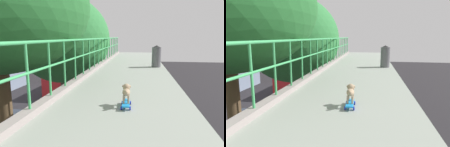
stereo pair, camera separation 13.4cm
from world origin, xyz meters
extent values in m
cylinder|color=#3CA25B|center=(-0.25, 1.55, 6.67)|extent=(0.04, 0.04, 1.04)
cylinder|color=#3CA25B|center=(-0.25, 2.32, 6.67)|extent=(0.04, 0.04, 1.04)
cylinder|color=#3CA25B|center=(-0.25, 3.10, 6.67)|extent=(0.04, 0.04, 1.04)
cylinder|color=#3CA25B|center=(-0.25, 3.87, 6.67)|extent=(0.04, 0.04, 1.04)
cylinder|color=#3CA25B|center=(-0.25, 4.65, 6.67)|extent=(0.04, 0.04, 1.04)
cylinder|color=#3CA25B|center=(-0.25, 5.42, 6.67)|extent=(0.04, 0.04, 1.04)
cylinder|color=#3CA25B|center=(-0.25, 6.20, 6.67)|extent=(0.04, 0.04, 1.04)
cylinder|color=#3CA25B|center=(-0.25, 6.97, 6.67)|extent=(0.04, 0.04, 1.04)
cylinder|color=#3CA25B|center=(-0.25, 7.75, 6.67)|extent=(0.04, 0.04, 1.04)
cylinder|color=#3CA25B|center=(-0.25, 8.52, 6.67)|extent=(0.04, 0.04, 1.04)
cylinder|color=#3CA25B|center=(-0.25, 9.29, 6.67)|extent=(0.04, 0.04, 1.04)
cylinder|color=#3CA25B|center=(-0.25, 10.07, 6.67)|extent=(0.04, 0.04, 1.04)
cylinder|color=#3CA25B|center=(-0.25, 10.84, 6.67)|extent=(0.04, 0.04, 1.04)
cylinder|color=#3CA25B|center=(-0.25, 11.62, 6.67)|extent=(0.04, 0.04, 1.04)
cylinder|color=#3CA25B|center=(-0.25, 12.39, 6.67)|extent=(0.04, 0.04, 1.04)
cylinder|color=#3CA25B|center=(-0.25, 13.17, 6.67)|extent=(0.04, 0.04, 1.04)
cylinder|color=#3CA25B|center=(-0.25, 13.94, 6.67)|extent=(0.04, 0.04, 1.04)
cube|color=silver|center=(-4.34, 8.35, 1.43)|extent=(0.36, 0.16, 0.12)
cylinder|color=black|center=(-3.54, 9.90, 0.34)|extent=(0.19, 0.67, 0.67)
cylinder|color=black|center=(-5.13, 9.90, 0.34)|extent=(0.19, 0.67, 0.67)
cube|color=navy|center=(-7.96, 12.01, 0.59)|extent=(1.63, 3.85, 0.69)
cube|color=#1E232B|center=(-7.96, 12.16, 1.25)|extent=(1.41, 1.58, 0.62)
cylinder|color=black|center=(-7.18, 10.83, 0.35)|extent=(0.23, 0.69, 0.69)
cylinder|color=black|center=(-7.18, 13.19, 0.35)|extent=(0.23, 0.69, 0.69)
cylinder|color=black|center=(-8.73, 13.19, 0.35)|extent=(0.23, 0.69, 0.69)
cube|color=#B21F22|center=(-8.35, 25.40, 1.68)|extent=(2.46, 11.04, 2.81)
cube|color=black|center=(-8.35, 25.40, 2.18)|extent=(2.48, 10.16, 0.70)
cylinder|color=black|center=(-7.17, 29.27, 0.48)|extent=(0.28, 0.96, 0.96)
cylinder|color=black|center=(-9.53, 29.27, 0.48)|extent=(0.28, 0.96, 0.96)
cylinder|color=black|center=(-7.17, 22.37, 0.48)|extent=(0.28, 0.96, 0.96)
cylinder|color=black|center=(-9.53, 22.37, 0.48)|extent=(0.28, 0.96, 0.96)
cylinder|color=#483F32|center=(-2.81, 9.73, 2.84)|extent=(0.53, 0.53, 5.69)
ellipsoid|color=#2F763A|center=(-2.81, 9.73, 7.12)|extent=(5.19, 5.19, 4.82)
cube|color=#1984D4|center=(1.24, 2.17, 6.11)|extent=(0.15, 0.45, 0.02)
cylinder|color=#1222AF|center=(1.31, 2.32, 6.07)|extent=(0.03, 0.06, 0.06)
cylinder|color=#1222AF|center=(1.16, 2.31, 6.07)|extent=(0.03, 0.06, 0.06)
cylinder|color=#1222AF|center=(1.32, 2.02, 6.07)|extent=(0.03, 0.06, 0.06)
cylinder|color=#1222AF|center=(1.17, 2.02, 6.07)|extent=(0.03, 0.06, 0.06)
cylinder|color=tan|center=(1.27, 2.30, 6.20)|extent=(0.04, 0.04, 0.14)
cylinder|color=tan|center=(1.19, 2.29, 6.20)|extent=(0.04, 0.04, 0.14)
cylinder|color=tan|center=(1.28, 2.10, 6.20)|extent=(0.04, 0.04, 0.14)
cylinder|color=tan|center=(1.20, 2.10, 6.20)|extent=(0.04, 0.04, 0.14)
ellipsoid|color=tan|center=(1.24, 2.20, 6.30)|extent=(0.15, 0.26, 0.12)
sphere|color=tan|center=(1.23, 2.31, 6.37)|extent=(0.14, 0.14, 0.14)
ellipsoid|color=tan|center=(1.23, 2.37, 6.36)|extent=(0.05, 0.06, 0.04)
sphere|color=tan|center=(1.28, 2.31, 6.38)|extent=(0.06, 0.06, 0.06)
sphere|color=tan|center=(1.18, 2.31, 6.38)|extent=(0.06, 0.06, 0.06)
sphere|color=tan|center=(1.24, 2.06, 6.34)|extent=(0.06, 0.06, 0.06)
cylinder|color=#56555A|center=(2.13, 7.22, 6.45)|extent=(0.37, 0.37, 0.82)
cone|color=black|center=(2.13, 7.22, 6.88)|extent=(0.38, 0.38, 0.10)
camera|label=1|loc=(1.47, -1.32, 7.28)|focal=32.64mm
camera|label=2|loc=(1.60, -1.30, 7.28)|focal=32.64mm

